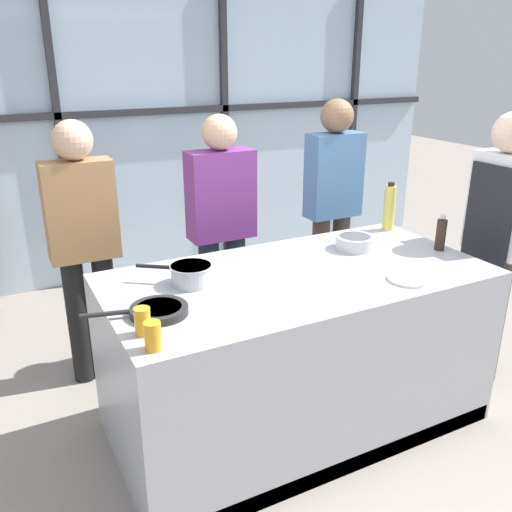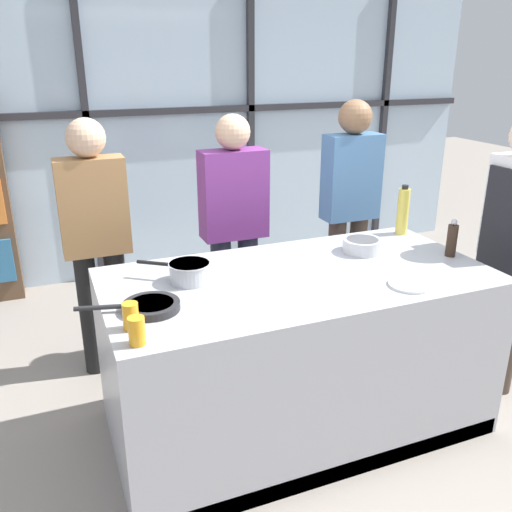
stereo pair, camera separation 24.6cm
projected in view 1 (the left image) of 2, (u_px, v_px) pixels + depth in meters
The scene contains 15 objects.
ground_plane at pixel (295, 419), 3.20m from camera, with size 18.00×18.00×0.00m, color gray.
back_window_wall at pixel (146, 127), 4.95m from camera, with size 6.40×0.10×2.80m.
demo_island at pixel (297, 350), 3.04m from camera, with size 2.05×1.03×0.93m.
chef at pixel (496, 231), 3.34m from camera, with size 0.24×0.39×1.72m.
spectator_far_left at pixel (84, 239), 3.31m from camera, with size 0.41×0.24×1.68m.
spectator_center_left at pixel (221, 222), 3.72m from camera, with size 0.45×0.23×1.67m.
spectator_center_right at pixel (333, 199), 4.09m from camera, with size 0.42×0.24×1.73m.
frying_pan at pixel (157, 310), 2.41m from camera, with size 0.46×0.26×0.04m.
saucepan at pixel (191, 274), 2.72m from camera, with size 0.34×0.28×0.10m.
white_plate at pixel (409, 279), 2.78m from camera, with size 0.22×0.22×0.01m, color white.
mixing_bowl at pixel (355, 242), 3.22m from camera, with size 0.23×0.23×0.08m.
oil_bottle at pixel (389, 207), 3.54m from camera, with size 0.07×0.07×0.32m.
pepper_grinder at pixel (441, 234), 3.18m from camera, with size 0.06×0.06×0.22m.
juice_glass_near at pixel (153, 336), 2.11m from camera, with size 0.07×0.07×0.12m, color orange.
juice_glass_far at pixel (143, 321), 2.23m from camera, with size 0.07×0.07×0.12m, color orange.
Camera 1 is at (-1.42, -2.26, 2.02)m, focal length 38.00 mm.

